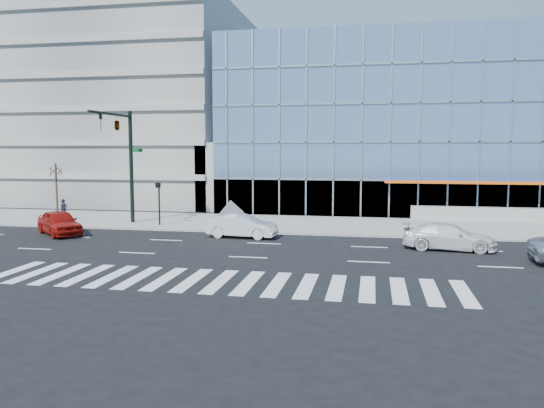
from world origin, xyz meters
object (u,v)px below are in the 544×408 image
Objects in this scene: white_suv at (449,237)px; white_sedan at (242,226)px; red_sedan at (60,222)px; street_tree_near at (56,171)px; ped_signal_post at (159,197)px; pedestrian at (64,210)px; tilted_panel at (231,214)px; traffic_signal at (121,139)px.

white_suv is 1.12× the size of white_sedan.
white_suv is 1.06× the size of red_sedan.
street_tree_near is 17.48m from white_sedan.
white_sedan is at bearing -25.02° from ped_signal_post.
street_tree_near is 2.63× the size of pedestrian.
tilted_panel is at bearing -72.88° from pedestrian.
white_sedan is (9.23, -2.77, -5.45)m from traffic_signal.
traffic_signal is at bearing 9.04° from red_sedan.
red_sedan is 2.86× the size of pedestrian.
pedestrian is at bearing 78.99° from white_sedan.
white_suv is at bearing -12.01° from traffic_signal.
traffic_signal is at bearing 83.98° from white_suv.
tilted_panel is at bearing 3.20° from traffic_signal.
pedestrian reaches higher than white_sedan.
pedestrian is (-7.90, 0.92, -1.19)m from ped_signal_post.
white_suv is at bearing -14.77° from street_tree_near.
street_tree_near reaches higher than white_suv.
tilted_panel reaches higher than pedestrian.
ped_signal_post is 8.04m from pedestrian.
white_sedan is 3.57m from tilted_panel.
white_sedan is 11.74m from red_sedan.
white_sedan is at bearing 87.70° from white_suv.
pedestrian reaches higher than red_sedan.
traffic_signal is at bearing 77.81° from white_sedan.
white_sedan is at bearing -43.27° from red_sedan.
white_sedan is 15.19m from pedestrian.
ped_signal_post is at bearing 69.49° from white_sedan.
street_tree_near is (-7.00, 2.93, -2.39)m from traffic_signal.
white_suv is 3.76× the size of tilted_panel.
red_sedan is at bearing -139.24° from ped_signal_post.
red_sedan is (-4.95, -4.26, -1.36)m from ped_signal_post.
white_sedan is 3.35× the size of tilted_panel.
street_tree_near reaches higher than pedestrian.
ped_signal_post reaches higher than pedestrian.
white_suv is 23.69m from red_sedan.
traffic_signal is 7.08m from red_sedan.
red_sedan is at bearing -129.44° from pedestrian.
ped_signal_post is at bearing 81.35° from white_suv.
ped_signal_post is at bearing -7.99° from red_sedan.
street_tree_near is 0.97× the size of white_sedan.
white_suv is (18.73, -4.89, -1.43)m from ped_signal_post.
tilted_panel is at bearing -25.68° from red_sedan.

